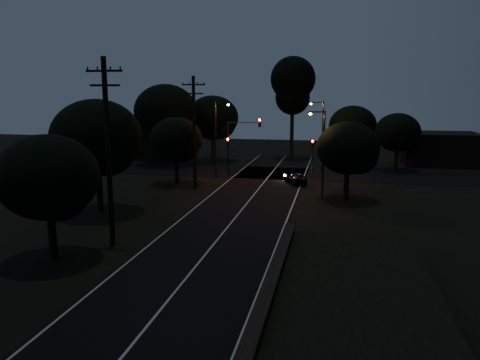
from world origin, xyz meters
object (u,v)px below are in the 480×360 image
at_px(utility_pole_mid, 108,149).
at_px(car, 296,178).
at_px(streetlight_b, 321,131).
at_px(streetlight_a, 217,134).
at_px(signal_mast, 243,136).
at_px(streetlight_c, 322,148).
at_px(signal_right, 312,151).
at_px(signal_left, 228,149).
at_px(tall_pine, 293,85).
at_px(utility_pole_far, 194,131).

distance_m(utility_pole_mid, car, 23.70).
bearing_deg(streetlight_b, streetlight_a, -150.52).
height_order(signal_mast, car, signal_mast).
height_order(signal_mast, streetlight_c, streetlight_c).
bearing_deg(streetlight_a, streetlight_c, -35.69).
relative_size(signal_right, signal_mast, 0.66).
bearing_deg(car, streetlight_b, -130.07).
relative_size(signal_mast, streetlight_a, 0.78).
relative_size(streetlight_a, car, 2.29).
distance_m(signal_left, signal_right, 9.20).
height_order(signal_left, streetlight_b, streetlight_b).
bearing_deg(streetlight_a, signal_right, 11.34).
relative_size(utility_pole_mid, streetlight_a, 1.38).
height_order(tall_pine, streetlight_a, tall_pine).
distance_m(streetlight_b, streetlight_c, 14.01).
distance_m(utility_pole_far, tall_pine, 24.46).
distance_m(signal_right, streetlight_a, 10.26).
height_order(utility_pole_far, streetlight_a, utility_pole_far).
relative_size(tall_pine, streetlight_a, 1.73).
bearing_deg(streetlight_a, utility_pole_mid, -91.73).
height_order(utility_pole_mid, signal_mast, utility_pole_mid).
bearing_deg(streetlight_a, car, -11.76).
distance_m(signal_right, streetlight_c, 10.18).
relative_size(utility_pole_mid, streetlight_b, 1.38).
bearing_deg(signal_right, signal_mast, 179.97).
bearing_deg(signal_mast, streetlight_c, -48.81).
height_order(signal_right, signal_mast, signal_mast).
relative_size(signal_left, signal_mast, 0.66).
height_order(utility_pole_far, signal_right, utility_pole_far).
height_order(utility_pole_mid, streetlight_a, utility_pole_mid).
distance_m(signal_left, streetlight_a, 2.77).
bearing_deg(utility_pole_far, car, 24.69).
bearing_deg(signal_mast, car, -31.60).
distance_m(signal_right, streetlight_b, 4.45).
relative_size(utility_pole_far, signal_right, 2.56).
distance_m(utility_pole_far, car, 11.24).
bearing_deg(signal_right, streetlight_a, -168.66).
bearing_deg(streetlight_c, streetlight_b, 92.14).
bearing_deg(car, signal_left, -50.62).
xyz_separation_m(utility_pole_far, streetlight_b, (11.31, 12.00, -0.85)).
bearing_deg(signal_left, car, -25.73).
relative_size(tall_pine, signal_left, 3.38).
bearing_deg(utility_pole_mid, signal_mast, 82.96).
height_order(tall_pine, car, tall_pine).
height_order(utility_pole_mid, utility_pole_far, utility_pole_mid).
distance_m(signal_mast, car, 8.10).
bearing_deg(streetlight_b, car, -105.17).
bearing_deg(signal_mast, signal_right, -0.03).
distance_m(utility_pole_far, streetlight_a, 6.10).
bearing_deg(streetlight_b, streetlight_c, -87.86).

